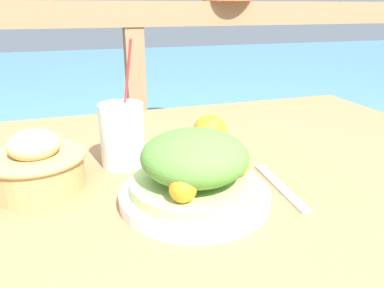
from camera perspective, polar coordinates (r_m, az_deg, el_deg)
name	(u,v)px	position (r m, az deg, el deg)	size (l,w,h in m)	color
patio_table	(212,209)	(0.75, 3.14, -9.79)	(1.26, 0.96, 0.72)	#997047
railing_fence	(135,71)	(1.49, -8.65, 10.90)	(2.80, 0.08, 1.03)	#937551
sea_backdrop	(97,90)	(4.04, -14.34, 8.03)	(12.00, 4.00, 0.40)	teal
salad_plate	(195,173)	(0.59, 0.43, -4.38)	(0.24, 0.24, 0.12)	silver
drink_glass	(122,135)	(0.73, -10.57, 1.37)	(0.08, 0.08, 0.24)	silver
bread_basket	(37,165)	(0.69, -22.58, -2.94)	(0.17, 0.17, 0.10)	tan
fork	(280,186)	(0.67, 13.25, -6.31)	(0.03, 0.18, 0.00)	silver
orange_near_basket	(210,131)	(0.83, 2.73, 2.00)	(0.07, 0.07, 0.07)	orange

